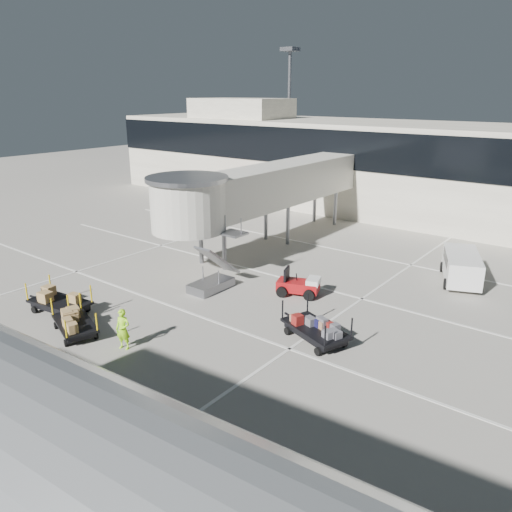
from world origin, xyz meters
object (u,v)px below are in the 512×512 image
at_px(suitcase_cart, 316,330).
at_px(box_cart_near, 74,322).
at_px(box_cart_far, 60,303).
at_px(belt_loader, 225,199).
at_px(baggage_tug, 299,285).
at_px(ground_worker, 123,329).
at_px(minivan, 461,264).

distance_m(suitcase_cart, box_cart_near, 11.12).
bearing_deg(box_cart_near, suitcase_cart, 52.93).
xyz_separation_m(box_cart_far, belt_loader, (-9.33, 23.28, 0.30)).
distance_m(baggage_tug, suitcase_cart, 5.42).
relative_size(ground_worker, minivan, 0.38).
relative_size(ground_worker, belt_loader, 0.38).
bearing_deg(box_cart_near, baggage_tug, 80.26).
bearing_deg(belt_loader, ground_worker, -81.34).
xyz_separation_m(box_cart_near, box_cart_far, (-2.53, 0.82, -0.03)).
xyz_separation_m(baggage_tug, ground_worker, (-2.71, -9.75, 0.37)).
distance_m(box_cart_far, ground_worker, 5.55).
relative_size(minivan, belt_loader, 1.00).
bearing_deg(box_cart_far, belt_loader, 103.52).
height_order(box_cart_far, ground_worker, ground_worker).
relative_size(suitcase_cart, box_cart_near, 1.10).
bearing_deg(suitcase_cart, box_cart_far, -135.28).
xyz_separation_m(ground_worker, minivan, (9.06, 17.36, 0.10)).
xyz_separation_m(box_cart_far, ground_worker, (5.53, -0.36, 0.38)).
relative_size(baggage_tug, ground_worker, 1.37).
xyz_separation_m(box_cart_near, belt_loader, (-11.86, 24.10, 0.27)).
height_order(box_cart_near, belt_loader, belt_loader).
bearing_deg(minivan, ground_worker, -139.44).
distance_m(baggage_tug, box_cart_near, 11.70).
distance_m(box_cart_far, belt_loader, 25.08).
relative_size(baggage_tug, suitcase_cart, 0.63).
bearing_deg(box_cart_far, box_cart_near, -26.29).
bearing_deg(minivan, suitcase_cart, -125.27).
bearing_deg(box_cart_near, box_cart_far, -178.50).
relative_size(suitcase_cart, minivan, 0.83).
bearing_deg(belt_loader, baggage_tug, -61.82).
xyz_separation_m(baggage_tug, box_cart_near, (-5.71, -10.21, 0.02)).
relative_size(box_cart_far, ground_worker, 2.15).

